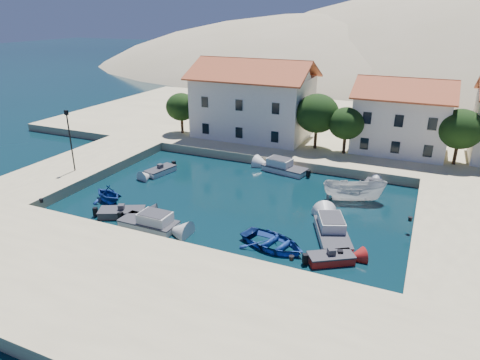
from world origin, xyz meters
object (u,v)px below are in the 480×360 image
object	(u,v)px
cabin_cruiser_south	(149,222)
rowboat_south	(273,247)
boat_east	(353,201)
cabin_cruiser_east	(332,233)
building_mid	(402,114)
building_left	(253,97)
lamppost	(70,135)

from	to	relation	value
cabin_cruiser_south	rowboat_south	world-z (taller)	cabin_cruiser_south
cabin_cruiser_south	boat_east	xyz separation A→B (m)	(14.07, 12.01, -0.48)
cabin_cruiser_east	building_mid	bearing A→B (deg)	-28.94
rowboat_south	boat_east	size ratio (longest dim) A/B	0.91
cabin_cruiser_south	boat_east	bearing A→B (deg)	40.88
building_left	rowboat_south	bearing A→B (deg)	-64.40
cabin_cruiser_east	boat_east	xyz separation A→B (m)	(0.23, 7.70, -0.48)
rowboat_south	boat_east	world-z (taller)	boat_east
building_mid	lamppost	size ratio (longest dim) A/B	1.69
lamppost	cabin_cruiser_east	xyz separation A→B (m)	(26.93, -1.39, -4.28)
building_left	lamppost	xyz separation A→B (m)	(-11.50, -20.00, -1.18)
building_left	boat_east	size ratio (longest dim) A/B	2.59
rowboat_south	boat_east	xyz separation A→B (m)	(3.94, 10.77, 0.00)
cabin_cruiser_south	cabin_cruiser_east	distance (m)	14.49
cabin_cruiser_south	boat_east	distance (m)	18.51
building_mid	cabin_cruiser_south	bearing A→B (deg)	-121.57
lamppost	building_left	bearing A→B (deg)	60.10
building_mid	building_left	bearing A→B (deg)	-176.82
building_mid	cabin_cruiser_east	distance (m)	23.03
building_mid	lamppost	bearing A→B (deg)	-144.55
building_left	boat_east	world-z (taller)	building_left
building_left	lamppost	world-z (taller)	building_left
building_left	lamppost	distance (m)	23.10
building_mid	cabin_cruiser_south	xyz separation A→B (m)	(-16.41, -26.70, -4.75)
rowboat_south	cabin_cruiser_east	xyz separation A→B (m)	(3.71, 3.07, 0.48)
cabin_cruiser_east	boat_east	distance (m)	7.72
lamppost	cabin_cruiser_south	distance (m)	14.90
rowboat_south	cabin_cruiser_south	bearing A→B (deg)	112.13
building_mid	boat_east	bearing A→B (deg)	-99.05
lamppost	building_mid	bearing A→B (deg)	35.45
cabin_cruiser_south	cabin_cruiser_east	xyz separation A→B (m)	(13.84, 4.31, 0.00)
building_mid	boat_east	distance (m)	15.76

